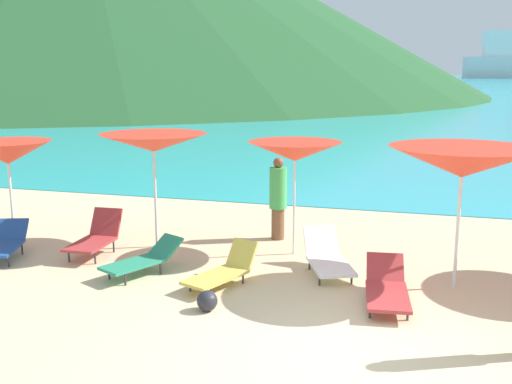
{
  "coord_description": "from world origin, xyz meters",
  "views": [
    {
      "loc": [
        0.85,
        -7.06,
        3.48
      ],
      "look_at": [
        -2.21,
        3.74,
        1.2
      ],
      "focal_mm": 42.34,
      "sensor_mm": 36.0,
      "label": 1
    }
  ],
  "objects_px": {
    "lounge_chair_6": "(143,259)",
    "beachgoer_1": "(278,197)",
    "umbrella_4": "(462,162)",
    "beach_ball": "(207,301)",
    "lounge_chair_8": "(96,237)",
    "lounge_chair_7": "(327,257)",
    "umbrella_1": "(7,153)",
    "umbrella_3": "(295,152)",
    "lounge_chair_3": "(223,270)",
    "lounge_chair_4": "(387,287)",
    "umbrella_2": "(154,143)",
    "lounge_chair_1": "(4,243)"
  },
  "relations": [
    {
      "from": "umbrella_2",
      "to": "umbrella_3",
      "type": "bearing_deg",
      "value": 5.78
    },
    {
      "from": "lounge_chair_6",
      "to": "beachgoer_1",
      "type": "height_order",
      "value": "beachgoer_1"
    },
    {
      "from": "umbrella_2",
      "to": "lounge_chair_4",
      "type": "relative_size",
      "value": 1.32
    },
    {
      "from": "umbrella_2",
      "to": "lounge_chair_8",
      "type": "relative_size",
      "value": 1.64
    },
    {
      "from": "lounge_chair_8",
      "to": "beachgoer_1",
      "type": "height_order",
      "value": "beachgoer_1"
    },
    {
      "from": "umbrella_3",
      "to": "lounge_chair_6",
      "type": "bearing_deg",
      "value": -140.48
    },
    {
      "from": "umbrella_1",
      "to": "umbrella_2",
      "type": "relative_size",
      "value": 0.91
    },
    {
      "from": "umbrella_2",
      "to": "lounge_chair_6",
      "type": "height_order",
      "value": "umbrella_2"
    },
    {
      "from": "umbrella_1",
      "to": "lounge_chair_7",
      "type": "relative_size",
      "value": 1.25
    },
    {
      "from": "beach_ball",
      "to": "lounge_chair_6",
      "type": "bearing_deg",
      "value": 142.96
    },
    {
      "from": "beachgoer_1",
      "to": "lounge_chair_7",
      "type": "bearing_deg",
      "value": 42.03
    },
    {
      "from": "umbrella_4",
      "to": "lounge_chair_6",
      "type": "xyz_separation_m",
      "value": [
        -5.16,
        -0.77,
        -1.79
      ]
    },
    {
      "from": "lounge_chair_6",
      "to": "lounge_chair_8",
      "type": "height_order",
      "value": "lounge_chair_8"
    },
    {
      "from": "lounge_chair_1",
      "to": "umbrella_1",
      "type": "bearing_deg",
      "value": 100.6
    },
    {
      "from": "umbrella_3",
      "to": "beach_ball",
      "type": "xyz_separation_m",
      "value": [
        -0.62,
        -3.09,
        -1.83
      ]
    },
    {
      "from": "lounge_chair_6",
      "to": "lounge_chair_3",
      "type": "bearing_deg",
      "value": 21.13
    },
    {
      "from": "lounge_chair_4",
      "to": "lounge_chair_8",
      "type": "height_order",
      "value": "lounge_chair_8"
    },
    {
      "from": "umbrella_4",
      "to": "beach_ball",
      "type": "distance_m",
      "value": 4.48
    },
    {
      "from": "umbrella_2",
      "to": "umbrella_1",
      "type": "bearing_deg",
      "value": -172.85
    },
    {
      "from": "lounge_chair_8",
      "to": "beach_ball",
      "type": "bearing_deg",
      "value": -36.37
    },
    {
      "from": "umbrella_3",
      "to": "lounge_chair_3",
      "type": "bearing_deg",
      "value": -110.68
    },
    {
      "from": "umbrella_1",
      "to": "lounge_chair_3",
      "type": "xyz_separation_m",
      "value": [
        5.04,
        -1.32,
        -1.58
      ]
    },
    {
      "from": "umbrella_4",
      "to": "lounge_chair_4",
      "type": "bearing_deg",
      "value": -136.58
    },
    {
      "from": "lounge_chair_3",
      "to": "lounge_chair_7",
      "type": "height_order",
      "value": "lounge_chair_7"
    },
    {
      "from": "lounge_chair_8",
      "to": "lounge_chair_7",
      "type": "bearing_deg",
      "value": -0.7
    },
    {
      "from": "lounge_chair_8",
      "to": "beach_ball",
      "type": "xyz_separation_m",
      "value": [
        3.02,
        -2.03,
        -0.19
      ]
    },
    {
      "from": "umbrella_1",
      "to": "umbrella_3",
      "type": "bearing_deg",
      "value": 6.51
    },
    {
      "from": "umbrella_1",
      "to": "umbrella_2",
      "type": "height_order",
      "value": "umbrella_2"
    },
    {
      "from": "umbrella_4",
      "to": "lounge_chair_1",
      "type": "height_order",
      "value": "umbrella_4"
    },
    {
      "from": "lounge_chair_6",
      "to": "beach_ball",
      "type": "xyz_separation_m",
      "value": [
        1.63,
        -1.23,
        -0.12
      ]
    },
    {
      "from": "lounge_chair_4",
      "to": "umbrella_2",
      "type": "bearing_deg",
      "value": 152.19
    },
    {
      "from": "umbrella_1",
      "to": "lounge_chair_4",
      "type": "relative_size",
      "value": 1.2
    },
    {
      "from": "lounge_chair_6",
      "to": "beachgoer_1",
      "type": "distance_m",
      "value": 3.34
    },
    {
      "from": "umbrella_2",
      "to": "lounge_chair_7",
      "type": "height_order",
      "value": "umbrella_2"
    },
    {
      "from": "lounge_chair_4",
      "to": "umbrella_3",
      "type": "bearing_deg",
      "value": 125.83
    },
    {
      "from": "umbrella_1",
      "to": "beach_ball",
      "type": "relative_size",
      "value": 6.69
    },
    {
      "from": "beachgoer_1",
      "to": "umbrella_2",
      "type": "bearing_deg",
      "value": -54.84
    },
    {
      "from": "umbrella_2",
      "to": "lounge_chair_6",
      "type": "bearing_deg",
      "value": -72.94
    },
    {
      "from": "beach_ball",
      "to": "lounge_chair_4",
      "type": "bearing_deg",
      "value": 22.58
    },
    {
      "from": "umbrella_1",
      "to": "umbrella_3",
      "type": "height_order",
      "value": "umbrella_3"
    },
    {
      "from": "umbrella_2",
      "to": "lounge_chair_1",
      "type": "height_order",
      "value": "umbrella_2"
    },
    {
      "from": "umbrella_4",
      "to": "lounge_chair_6",
      "type": "bearing_deg",
      "value": -171.47
    },
    {
      "from": "lounge_chair_4",
      "to": "lounge_chair_8",
      "type": "relative_size",
      "value": 1.24
    },
    {
      "from": "umbrella_1",
      "to": "beachgoer_1",
      "type": "relative_size",
      "value": 1.2
    },
    {
      "from": "umbrella_1",
      "to": "lounge_chair_7",
      "type": "xyz_separation_m",
      "value": [
        6.59,
        -0.26,
        -1.55
      ]
    },
    {
      "from": "lounge_chair_1",
      "to": "lounge_chair_6",
      "type": "height_order",
      "value": "lounge_chair_1"
    },
    {
      "from": "umbrella_2",
      "to": "umbrella_3",
      "type": "distance_m",
      "value": 2.75
    },
    {
      "from": "umbrella_2",
      "to": "beachgoer_1",
      "type": "bearing_deg",
      "value": 28.92
    },
    {
      "from": "umbrella_1",
      "to": "umbrella_3",
      "type": "distance_m",
      "value": 5.83
    },
    {
      "from": "umbrella_3",
      "to": "lounge_chair_6",
      "type": "height_order",
      "value": "umbrella_3"
    }
  ]
}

